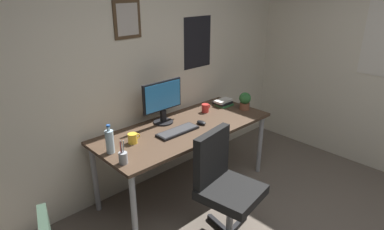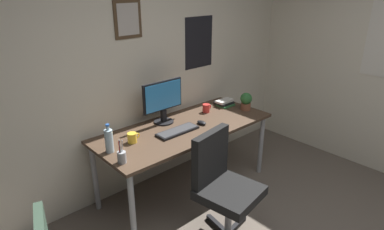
{
  "view_description": "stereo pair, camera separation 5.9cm",
  "coord_description": "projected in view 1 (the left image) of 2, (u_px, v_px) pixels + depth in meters",
  "views": [
    {
      "loc": [
        -1.79,
        -0.52,
        2.05
      ],
      "look_at": [
        0.2,
        1.59,
        0.88
      ],
      "focal_mm": 30.71,
      "sensor_mm": 36.0,
      "label": 1
    },
    {
      "loc": [
        -1.74,
        -0.56,
        2.05
      ],
      "look_at": [
        0.2,
        1.59,
        0.88
      ],
      "focal_mm": 30.71,
      "sensor_mm": 36.0,
      "label": 2
    }
  ],
  "objects": [
    {
      "name": "keyboard",
      "position": [
        178.0,
        131.0,
        3.11
      ],
      "size": [
        0.43,
        0.15,
        0.03
      ],
      "color": "black",
      "rests_on": "desk"
    },
    {
      "name": "office_chair",
      "position": [
        223.0,
        182.0,
        2.7
      ],
      "size": [
        0.57,
        0.57,
        0.95
      ],
      "color": "black",
      "rests_on": "ground_plane"
    },
    {
      "name": "book_stack_left",
      "position": [
        223.0,
        102.0,
        3.8
      ],
      "size": [
        0.21,
        0.18,
        0.07
      ],
      "color": "#33723F",
      "rests_on": "desk"
    },
    {
      "name": "coffee_mug_far",
      "position": [
        133.0,
        138.0,
        2.9
      ],
      "size": [
        0.12,
        0.08,
        0.09
      ],
      "color": "yellow",
      "rests_on": "desk"
    },
    {
      "name": "coffee_mug_near",
      "position": [
        205.0,
        108.0,
        3.6
      ],
      "size": [
        0.12,
        0.08,
        0.09
      ],
      "color": "red",
      "rests_on": "desk"
    },
    {
      "name": "wall_back",
      "position": [
        138.0,
        65.0,
        3.22
      ],
      "size": [
        4.4,
        0.1,
        2.6
      ],
      "color": "beige",
      "rests_on": "ground_plane"
    },
    {
      "name": "computer_mouse",
      "position": [
        201.0,
        123.0,
        3.29
      ],
      "size": [
        0.06,
        0.11,
        0.04
      ],
      "color": "black",
      "rests_on": "desk"
    },
    {
      "name": "desk",
      "position": [
        185.0,
        132.0,
        3.28
      ],
      "size": [
        1.82,
        0.76,
        0.73
      ],
      "color": "#4C3828",
      "rests_on": "ground_plane"
    },
    {
      "name": "pen_cup",
      "position": [
        123.0,
        157.0,
        2.57
      ],
      "size": [
        0.07,
        0.07,
        0.2
      ],
      "color": "#9EA0A5",
      "rests_on": "desk"
    },
    {
      "name": "potted_plant",
      "position": [
        245.0,
        100.0,
        3.65
      ],
      "size": [
        0.13,
        0.13,
        0.2
      ],
      "color": "brown",
      "rests_on": "desk"
    },
    {
      "name": "monitor",
      "position": [
        162.0,
        100.0,
        3.25
      ],
      "size": [
        0.46,
        0.2,
        0.43
      ],
      "color": "black",
      "rests_on": "desk"
    },
    {
      "name": "water_bottle",
      "position": [
        110.0,
        141.0,
        2.71
      ],
      "size": [
        0.07,
        0.07,
        0.25
      ],
      "color": "silver",
      "rests_on": "desk"
    }
  ]
}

